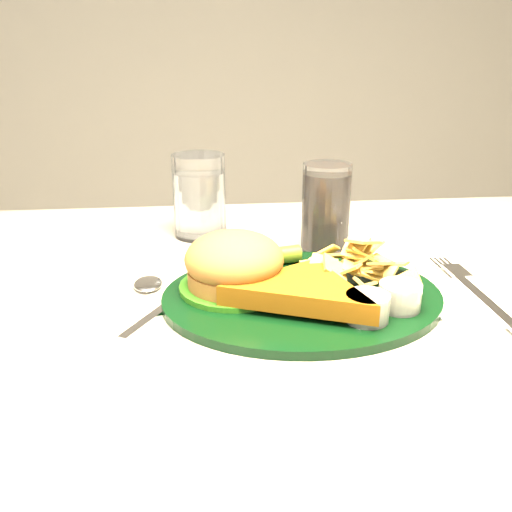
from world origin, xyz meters
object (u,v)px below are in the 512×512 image
(dinner_plate, at_px, (303,271))
(water_glass, at_px, (199,196))
(cola_glass, at_px, (326,208))
(fork_napkin, at_px, (482,298))

(dinner_plate, xyz_separation_m, water_glass, (-0.12, 0.26, 0.03))
(water_glass, relative_size, cola_glass, 1.00)
(water_glass, height_order, fork_napkin, water_glass)
(water_glass, xyz_separation_m, cola_glass, (0.18, -0.09, -0.00))
(dinner_plate, xyz_separation_m, cola_glass, (0.06, 0.17, 0.03))
(dinner_plate, bearing_deg, water_glass, 112.10)
(fork_napkin, bearing_deg, water_glass, 138.89)
(cola_glass, bearing_deg, fork_napkin, -53.98)
(dinner_plate, relative_size, fork_napkin, 1.77)
(dinner_plate, relative_size, water_glass, 2.58)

